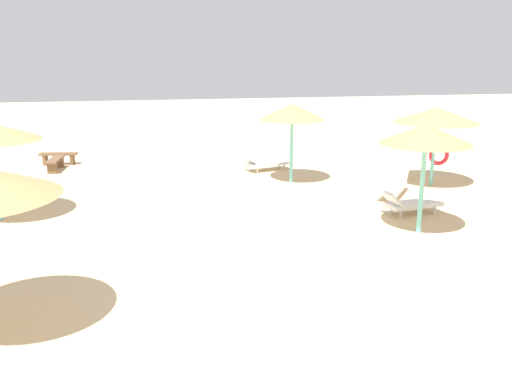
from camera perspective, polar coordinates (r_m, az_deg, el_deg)
name	(u,v)px	position (r m, az deg, el deg)	size (l,w,h in m)	color
ground_plane	(282,285)	(11.54, 2.72, -9.60)	(80.00, 80.00, 0.00)	beige
parasol_0	(426,135)	(14.60, 17.16, 5.66)	(2.32, 2.32, 2.87)	#6BC6BC
parasol_1	(292,112)	(19.45, 3.75, 8.23)	(2.28, 2.28, 2.81)	#6BC6BC
parasol_2	(437,116)	(19.96, 18.15, 7.47)	(2.85, 2.85, 2.73)	#6BC6BC
lounger_0	(410,203)	(16.68, 15.62, -1.14)	(1.95, 0.98, 0.77)	white
lounger_1	(265,163)	(21.61, 0.94, 3.04)	(1.99, 1.18, 0.72)	white
lounger_2	(393,186)	(18.55, 14.00, 0.59)	(1.61, 1.89, 0.77)	white
bench_0	(59,156)	(24.12, -19.72, 3.49)	(1.54, 0.59, 0.49)	brown
bench_1	(55,162)	(23.00, -20.02, 2.94)	(0.52, 1.53, 0.49)	brown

